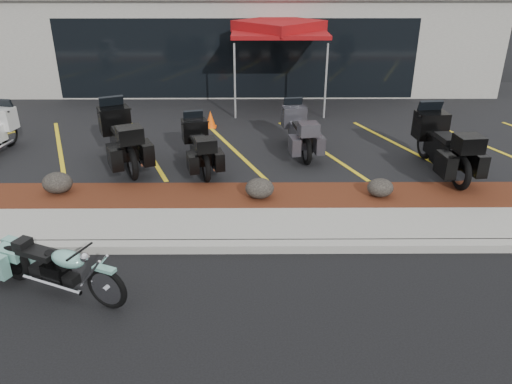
{
  "coord_description": "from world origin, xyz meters",
  "views": [
    {
      "loc": [
        0.54,
        -6.43,
        4.54
      ],
      "look_at": [
        0.59,
        1.2,
        0.97
      ],
      "focal_mm": 35.0,
      "sensor_mm": 36.0,
      "label": 1
    }
  ],
  "objects_px": {
    "hero_cruiser": "(106,282)",
    "traffic_cone": "(211,119)",
    "touring_white": "(7,123)",
    "popup_canopy": "(279,29)"
  },
  "relations": [
    {
      "from": "hero_cruiser",
      "to": "traffic_cone",
      "type": "bearing_deg",
      "value": 107.7
    },
    {
      "from": "touring_white",
      "to": "hero_cruiser",
      "type": "bearing_deg",
      "value": -136.79
    },
    {
      "from": "touring_white",
      "to": "popup_canopy",
      "type": "height_order",
      "value": "popup_canopy"
    },
    {
      "from": "touring_white",
      "to": "traffic_cone",
      "type": "bearing_deg",
      "value": -62.78
    },
    {
      "from": "touring_white",
      "to": "popup_canopy",
      "type": "bearing_deg",
      "value": -51.62
    },
    {
      "from": "hero_cruiser",
      "to": "traffic_cone",
      "type": "relative_size",
      "value": 5.18
    },
    {
      "from": "hero_cruiser",
      "to": "popup_canopy",
      "type": "bearing_deg",
      "value": 98.09
    },
    {
      "from": "touring_white",
      "to": "popup_canopy",
      "type": "distance_m",
      "value": 8.22
    },
    {
      "from": "hero_cruiser",
      "to": "traffic_cone",
      "type": "distance_m",
      "value": 8.03
    },
    {
      "from": "touring_white",
      "to": "traffic_cone",
      "type": "height_order",
      "value": "touring_white"
    }
  ]
}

